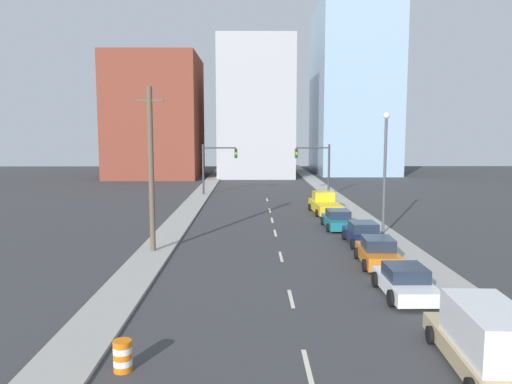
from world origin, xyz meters
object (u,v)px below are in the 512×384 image
object	(u,v)px
traffic_barrel	(123,356)
pickup_truck_yellow	(325,205)
sedan_orange	(378,253)
sedan_navy	(363,234)
sedan_teal	(338,220)
sedan_white	(405,282)
traffic_signal_right	(319,162)
utility_pole_left_mid	(151,169)
traffic_signal_left	(213,162)
box_truck_tan	(487,341)
street_lamp	(385,165)

from	to	relation	value
traffic_barrel	pickup_truck_yellow	xyz separation A→B (m)	(10.43, 29.58, 0.28)
sedan_orange	sedan_navy	size ratio (longest dim) A/B	0.99
traffic_barrel	sedan_teal	bearing A→B (deg)	65.16
sedan_white	sedan_teal	xyz separation A→B (m)	(-0.22, 15.61, -0.00)
traffic_barrel	sedan_navy	xyz separation A→B (m)	(11.04, 17.02, 0.18)
traffic_signal_right	utility_pole_left_mid	size ratio (longest dim) A/B	0.60
traffic_signal_left	sedan_navy	bearing A→B (deg)	-65.60
sedan_white	traffic_barrel	bearing A→B (deg)	-147.36
pickup_truck_yellow	box_truck_tan	bearing A→B (deg)	-92.50
sedan_white	pickup_truck_yellow	bearing A→B (deg)	90.40
traffic_signal_right	sedan_teal	world-z (taller)	traffic_signal_right
utility_pole_left_mid	sedan_white	size ratio (longest dim) A/B	2.29
traffic_signal_left	traffic_barrel	bearing A→B (deg)	-89.45
street_lamp	sedan_teal	distance (m)	5.70
traffic_signal_left	street_lamp	distance (m)	26.24
sedan_white	sedan_navy	xyz separation A→B (m)	(0.45, 10.24, 0.02)
sedan_teal	traffic_signal_right	bearing A→B (deg)	86.01
traffic_signal_right	traffic_barrel	bearing A→B (deg)	-105.32
box_truck_tan	pickup_truck_yellow	distance (m)	29.77
traffic_barrel	sedan_teal	distance (m)	24.68
sedan_navy	sedan_white	bearing A→B (deg)	-93.34
utility_pole_left_mid	sedan_white	bearing A→B (deg)	-32.67
box_truck_tan	sedan_white	bearing A→B (deg)	95.85
traffic_signal_right	pickup_truck_yellow	world-z (taller)	traffic_signal_right
traffic_signal_left	utility_pole_left_mid	world-z (taller)	utility_pole_left_mid
street_lamp	sedan_teal	size ratio (longest dim) A/B	1.93
traffic_signal_right	street_lamp	bearing A→B (deg)	-86.25
street_lamp	pickup_truck_yellow	size ratio (longest dim) A/B	1.49
traffic_signal_left	sedan_navy	world-z (taller)	traffic_signal_left
utility_pole_left_mid	street_lamp	world-z (taller)	utility_pole_left_mid
traffic_barrel	street_lamp	bearing A→B (deg)	56.54
pickup_truck_yellow	sedan_teal	bearing A→B (deg)	-93.88
traffic_signal_left	street_lamp	xyz separation A→B (m)	(13.45, -22.50, 1.15)
sedan_white	pickup_truck_yellow	distance (m)	22.80
sedan_teal	pickup_truck_yellow	world-z (taller)	pickup_truck_yellow
utility_pole_left_mid	sedan_navy	world-z (taller)	utility_pole_left_mid
sedan_navy	box_truck_tan	bearing A→B (deg)	-91.34
street_lamp	sedan_white	distance (m)	13.87
pickup_truck_yellow	street_lamp	bearing A→B (deg)	-78.47
utility_pole_left_mid	sedan_orange	bearing A→B (deg)	-12.75
street_lamp	sedan_orange	bearing A→B (deg)	-106.73
traffic_signal_right	street_lamp	distance (m)	22.57
pickup_truck_yellow	sedan_white	bearing A→B (deg)	-92.97
traffic_signal_right	traffic_barrel	size ratio (longest dim) A/B	6.12
street_lamp	pickup_truck_yellow	world-z (taller)	street_lamp
traffic_barrel	box_truck_tan	xyz separation A→B (m)	(10.88, -0.18, 0.49)
street_lamp	sedan_teal	world-z (taller)	street_lamp
pickup_truck_yellow	traffic_barrel	bearing A→B (deg)	-112.79
traffic_signal_left	traffic_barrel	size ratio (longest dim) A/B	6.12
street_lamp	pickup_truck_yellow	distance (m)	11.00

